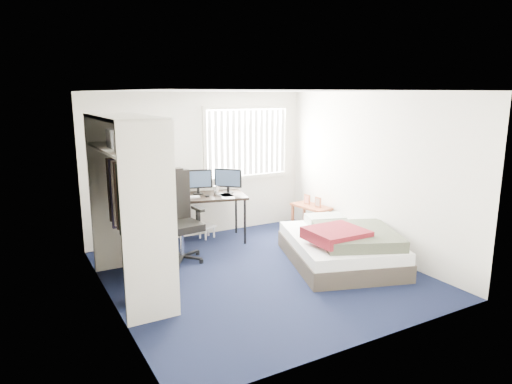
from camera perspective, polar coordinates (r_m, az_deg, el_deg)
The scene contains 10 objects.
ground at distance 6.49m, azimuth 0.51°, elevation -10.13°, with size 4.20×4.20×0.00m, color black.
room_shell at distance 6.08m, azimuth 0.54°, elevation 3.13°, with size 4.20×4.20×4.20m.
window_assembly at distance 8.27m, azimuth -1.11°, elevation 6.19°, with size 1.72×0.09×1.32m.
closet at distance 5.74m, azimuth -15.46°, elevation 0.53°, with size 0.64×1.84×2.22m.
desk at distance 7.67m, azimuth -7.48°, elevation -0.28°, with size 1.76×1.12×1.26m.
office_chair at distance 6.97m, azimuth -9.67°, elevation -4.16°, with size 0.71×0.71×1.37m.
footstool at distance 8.00m, azimuth -6.16°, elevation -4.56°, with size 0.33×0.29×0.22m.
nightstand at distance 8.23m, azimuth 6.92°, elevation -2.10°, with size 0.47×0.78×0.69m.
bed at distance 6.89m, azimuth 10.66°, elevation -6.62°, with size 1.94×2.24×0.63m.
pine_box at distance 5.83m, azimuth -13.81°, elevation -11.75°, with size 0.37×0.28×0.28m, color tan.
Camera 1 is at (-2.99, -5.21, 2.47)m, focal length 32.00 mm.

